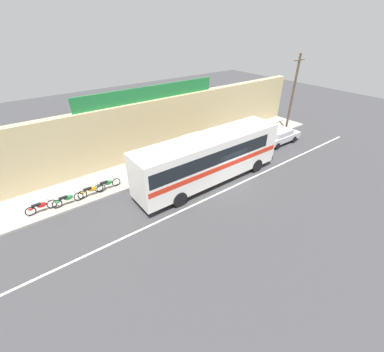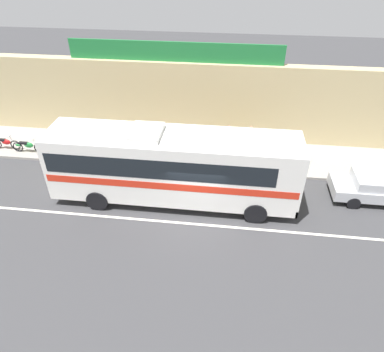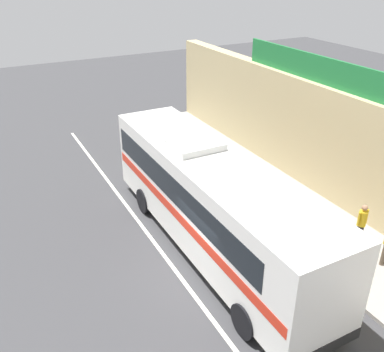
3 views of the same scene
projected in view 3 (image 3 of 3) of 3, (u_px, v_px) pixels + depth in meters
ground_plane at (206, 275)px, 14.34m from camera, size 70.00×70.00×0.00m
sidewalk_slab at (323, 232)px, 16.47m from camera, size 30.00×3.60×0.14m
storefront_facade at (374, 166)px, 16.29m from camera, size 30.00×0.70×4.80m
storefront_billboard at (345, 77)px, 16.61m from camera, size 12.28×0.12×1.10m
road_center_stripe at (184, 282)px, 14.01m from camera, size 30.00×0.14×0.01m
intercity_bus at (210, 198)px, 14.79m from camera, size 11.57×2.64×3.78m
motorcycle_purple at (202, 152)px, 21.92m from camera, size 1.87×0.56×0.94m
motorcycle_blue at (190, 145)px, 22.78m from camera, size 1.88×0.56×0.94m
motorcycle_red at (168, 126)px, 25.25m from camera, size 1.83×0.56×0.94m
motorcycle_orange at (176, 135)px, 23.98m from camera, size 1.94×0.56×0.94m
pedestrian_far_right at (362, 222)px, 15.26m from camera, size 0.30×0.48×1.63m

